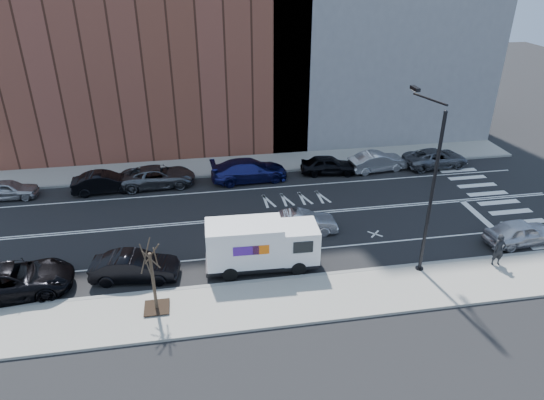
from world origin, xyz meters
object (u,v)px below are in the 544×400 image
object	(u,v)px
far_parked_b	(105,182)
fedex_van	(261,245)
near_parked_front	(521,232)
driving_sedan	(302,223)
pedestrian	(499,250)
far_parked_a	(8,190)

from	to	relation	value
far_parked_b	fedex_van	bearing A→B (deg)	-142.82
far_parked_b	near_parked_front	world-z (taller)	near_parked_front
driving_sedan	near_parked_front	bearing A→B (deg)	-104.04
driving_sedan	pedestrian	bearing A→B (deg)	-117.70
far_parked_b	driving_sedan	distance (m)	15.08
far_parked_a	near_parked_front	distance (m)	33.87
driving_sedan	far_parked_b	bearing A→B (deg)	58.78
far_parked_b	pedestrian	world-z (taller)	pedestrian
far_parked_a	pedestrian	distance (m)	32.07
far_parked_a	driving_sedan	xyz separation A→B (m)	(19.35, -8.08, 0.02)
far_parked_a	driving_sedan	world-z (taller)	driving_sedan
fedex_van	far_parked_b	size ratio (longest dim) A/B	1.37
fedex_van	driving_sedan	xyz separation A→B (m)	(3.04, 3.22, -0.77)
far_parked_a	pedestrian	xyz separation A→B (m)	(29.12, -13.42, 0.40)
fedex_van	near_parked_front	xyz separation A→B (m)	(15.57, -0.13, -0.72)
fedex_van	far_parked_b	xyz separation A→B (m)	(-9.73, 11.25, -0.73)
far_parked_a	near_parked_front	xyz separation A→B (m)	(31.88, -11.44, 0.07)
fedex_van	near_parked_front	distance (m)	15.59
fedex_van	near_parked_front	world-z (taller)	fedex_van
pedestrian	fedex_van	bearing A→B (deg)	174.81
near_parked_front	pedestrian	world-z (taller)	pedestrian
fedex_van	pedestrian	size ratio (longest dim) A/B	3.34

